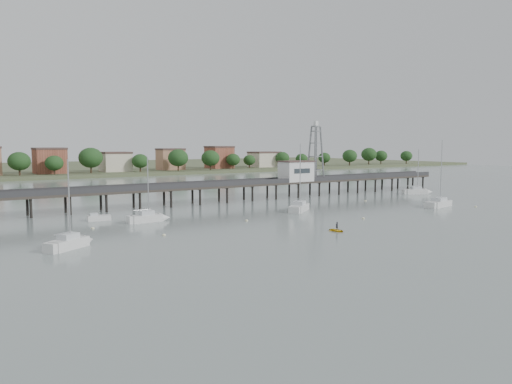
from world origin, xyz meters
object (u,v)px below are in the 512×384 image
at_px(sailboat_e, 420,191).
at_px(sailboat_b, 152,218).
at_px(yellow_dinghy, 337,231).
at_px(sailboat_a, 75,242).
at_px(sailboat_c, 301,207).
at_px(pier, 210,187).
at_px(lattice_tower, 316,153).
at_px(sailboat_d, 442,203).
at_px(white_tender, 98,218).

xyz_separation_m(sailboat_e, sailboat_b, (-79.61, -5.84, 0.01)).
bearing_deg(sailboat_e, sailboat_b, -150.52).
bearing_deg(yellow_dinghy, sailboat_e, 21.24).
bearing_deg(yellow_dinghy, sailboat_a, 158.23).
xyz_separation_m(sailboat_b, sailboat_c, (31.26, -2.58, -0.01)).
xyz_separation_m(pier, sailboat_c, (9.89, -20.97, -3.16)).
bearing_deg(pier, sailboat_b, -139.30).
height_order(lattice_tower, sailboat_d, lattice_tower).
bearing_deg(lattice_tower, sailboat_d, -75.70).
xyz_separation_m(pier, sailboat_b, (-21.38, -18.39, -3.15)).
xyz_separation_m(pier, white_tender, (-28.90, -12.03, -3.32)).
distance_m(pier, white_tender, 31.48).
bearing_deg(lattice_tower, yellow_dinghy, -126.87).
distance_m(pier, sailboat_a, 50.81).
relative_size(lattice_tower, sailboat_e, 1.20).
relative_size(sailboat_b, white_tender, 2.85).
xyz_separation_m(lattice_tower, sailboat_c, (-21.61, -20.97, -10.46)).
distance_m(sailboat_a, sailboat_d, 78.07).
bearing_deg(sailboat_d, yellow_dinghy, -176.12).
relative_size(pier, sailboat_a, 12.33).
height_order(sailboat_a, white_tender, sailboat_a).
relative_size(sailboat_e, sailboat_b, 1.09).
distance_m(sailboat_c, yellow_dinghy, 25.17).
bearing_deg(sailboat_b, yellow_dinghy, -52.49).
bearing_deg(yellow_dinghy, sailboat_c, 57.58).
distance_m(pier, yellow_dinghy, 43.76).
bearing_deg(pier, sailboat_e, -12.16).
relative_size(pier, white_tender, 36.17).
relative_size(sailboat_b, yellow_dinghy, 4.53).
height_order(sailboat_d, white_tender, sailboat_d).
height_order(pier, sailboat_b, sailboat_b).
xyz_separation_m(sailboat_e, sailboat_a, (-96.42, -20.81, 0.00)).
relative_size(pier, sailboat_e, 11.64).
bearing_deg(sailboat_d, white_tender, 152.41).
relative_size(lattice_tower, sailboat_c, 1.08).
xyz_separation_m(sailboat_c, white_tender, (-38.79, 8.94, -0.16)).
relative_size(white_tender, yellow_dinghy, 1.59).
relative_size(pier, sailboat_d, 9.82).
xyz_separation_m(pier, lattice_tower, (31.50, 0.00, 7.31)).
bearing_deg(sailboat_e, yellow_dinghy, -127.14).
distance_m(sailboat_e, yellow_dinghy, 67.03).
bearing_deg(sailboat_a, sailboat_e, -20.96).
bearing_deg(white_tender, sailboat_c, -4.37).
bearing_deg(yellow_dinghy, sailboat_d, 8.29).
bearing_deg(yellow_dinghy, sailboat_b, 122.39).
xyz_separation_m(white_tender, yellow_dinghy, (27.73, -31.54, -0.47)).
relative_size(pier, sailboat_b, 12.68).
height_order(sailboat_a, sailboat_d, sailboat_d).
distance_m(sailboat_b, yellow_dinghy, 32.29).
bearing_deg(sailboat_a, pier, 7.99).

